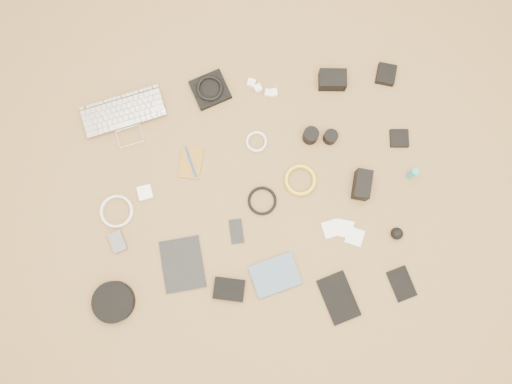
{
  "coord_description": "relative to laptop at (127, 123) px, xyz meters",
  "views": [
    {
      "loc": [
        -0.01,
        -0.31,
        2.13
      ],
      "look_at": [
        0.02,
        0.02,
        0.02
      ],
      "focal_mm": 35.0,
      "sensor_mm": 36.0,
      "label": 1
    }
  ],
  "objects": [
    {
      "name": "cable_yellow",
      "position": [
        0.73,
        -0.32,
        -0.01
      ],
      "size": [
        0.18,
        0.18,
        0.02
      ],
      "primitive_type": "torus",
      "rotation": [
        0.0,
        0.0,
        0.41
      ],
      "color": "gold",
      "rests_on": "ground"
    },
    {
      "name": "charger_c",
      "position": [
        0.63,
        0.08,
        -0.0
      ],
      "size": [
        0.04,
        0.04,
        0.03
      ],
      "primitive_type": "cube",
      "rotation": [
        0.0,
        0.0,
        -0.29
      ],
      "color": "white",
      "rests_on": "ground"
    },
    {
      "name": "notebook_black_b",
      "position": [
        1.11,
        -0.8,
        -0.01
      ],
      "size": [
        0.12,
        0.15,
        0.01
      ],
      "primitive_type": "cube",
      "rotation": [
        0.0,
        0.0,
        0.27
      ],
      "color": "black",
      "rests_on": "ground"
    },
    {
      "name": "tablet",
      "position": [
        0.2,
        -0.64,
        -0.01
      ],
      "size": [
        0.19,
        0.23,
        0.01
      ],
      "primitive_type": "cube",
      "rotation": [
        0.0,
        0.0,
        0.09
      ],
      "color": "black",
      "rests_on": "ground"
    },
    {
      "name": "battery_charger",
      "position": [
        -0.06,
        -0.52,
        -0.0
      ],
      "size": [
        0.08,
        0.1,
        0.02
      ],
      "primitive_type": "cube",
      "rotation": [
        0.0,
        0.0,
        0.31
      ],
      "color": "#59595E",
      "rests_on": "ground"
    },
    {
      "name": "drive_case",
      "position": [
        0.39,
        -0.76,
        0.0
      ],
      "size": [
        0.14,
        0.12,
        0.03
      ],
      "primitive_type": "cube",
      "rotation": [
        0.0,
        0.0,
        -0.21
      ],
      "color": "black",
      "rests_on": "ground"
    },
    {
      "name": "pen_blue",
      "position": [
        0.27,
        -0.2,
        -0.0
      ],
      "size": [
        0.04,
        0.14,
        0.01
      ],
      "primitive_type": "cylinder",
      "rotation": [
        1.57,
        0.0,
        0.26
      ],
      "color": "#132E9C",
      "rests_on": "notebook_olive"
    },
    {
      "name": "lens_cleaner",
      "position": [
        1.21,
        -0.34,
        0.03
      ],
      "size": [
        0.03,
        0.03,
        0.1
      ],
      "primitive_type": "cylinder",
      "rotation": [
        0.0,
        0.0,
        -0.24
      ],
      "color": "teal",
      "rests_on": "ground"
    },
    {
      "name": "charger_a",
      "position": [
        0.56,
        0.13,
        0.0
      ],
      "size": [
        0.04,
        0.04,
        0.03
      ],
      "primitive_type": "cube",
      "rotation": [
        0.0,
        0.0,
        -0.42
      ],
      "color": "white",
      "rests_on": "ground"
    },
    {
      "name": "lens_a",
      "position": [
        0.8,
        -0.14,
        0.02
      ],
      "size": [
        0.08,
        0.08,
        0.07
      ],
      "primitive_type": "cylinder",
      "rotation": [
        0.0,
        0.0,
        -0.18
      ],
      "color": "black",
      "rests_on": "ground"
    },
    {
      "name": "filter_case_mid",
      "position": [
        0.9,
        -0.55,
        -0.01
      ],
      "size": [
        0.09,
        0.09,
        0.01
      ],
      "primitive_type": "cube",
      "rotation": [
        0.0,
        0.0,
        -0.29
      ],
      "color": "silver",
      "rests_on": "ground"
    },
    {
      "name": "headphone_case",
      "position": [
        -0.09,
        -0.77,
        0.01
      ],
      "size": [
        0.17,
        0.17,
        0.05
      ],
      "primitive_type": "cylinder",
      "rotation": [
        0.0,
        0.0,
        0.01
      ],
      "color": "black",
      "rests_on": "ground"
    },
    {
      "name": "notebook_olive",
      "position": [
        0.27,
        -0.2,
        -0.01
      ],
      "size": [
        0.13,
        0.16,
        0.01
      ],
      "primitive_type": "cube",
      "rotation": [
        0.0,
        0.0,
        -0.25
      ],
      "color": "brown",
      "rests_on": "ground"
    },
    {
      "name": "air_blower",
      "position": [
        1.12,
        -0.59,
        0.01
      ],
      "size": [
        0.06,
        0.06,
        0.05
      ],
      "primitive_type": "sphere",
      "rotation": [
        0.0,
        0.0,
        0.25
      ],
      "color": "black",
      "rests_on": "ground"
    },
    {
      "name": "headphones",
      "position": [
        0.38,
        0.12,
        0.02
      ],
      "size": [
        0.15,
        0.15,
        0.02
      ],
      "primitive_type": "torus",
      "rotation": [
        0.0,
        0.0,
        0.36
      ],
      "color": "black",
      "rests_on": "headphone_pouch"
    },
    {
      "name": "card_reader",
      "position": [
        1.19,
        -0.18,
        -0.0
      ],
      "size": [
        0.09,
        0.09,
        0.02
      ],
      "primitive_type": "cube",
      "rotation": [
        0.0,
        0.0,
        -0.09
      ],
      "color": "black",
      "rests_on": "ground"
    },
    {
      "name": "filter_case_left",
      "position": [
        0.85,
        -0.54,
        -0.01
      ],
      "size": [
        0.08,
        0.08,
        0.01
      ],
      "primitive_type": "cube",
      "rotation": [
        0.0,
        0.0,
        0.2
      ],
      "color": "silver",
      "rests_on": "ground"
    },
    {
      "name": "charger_b",
      "position": [
        0.59,
        0.11,
        0.0
      ],
      "size": [
        0.04,
        0.04,
        0.03
      ],
      "primitive_type": "cube",
      "rotation": [
        0.0,
        0.0,
        0.34
      ],
      "color": "white",
      "rests_on": "ground"
    },
    {
      "name": "dslr_camera",
      "position": [
        0.92,
        0.11,
        0.02
      ],
      "size": [
        0.13,
        0.09,
        0.07
      ],
      "primitive_type": "cube",
      "rotation": [
        0.0,
        0.0,
        -0.1
      ],
      "color": "black",
      "rests_on": "ground"
    },
    {
      "name": "headphone_pouch",
      "position": [
        0.38,
        0.12,
        -0.0
      ],
      "size": [
        0.19,
        0.18,
        0.03
      ],
      "primitive_type": "cube",
      "rotation": [
        0.0,
        0.0,
        0.33
      ],
      "color": "black",
      "rests_on": "ground"
    },
    {
      "name": "flash",
      "position": [
        0.99,
        -0.37,
        0.03
      ],
      "size": [
        0.09,
        0.13,
        0.09
      ],
      "primitive_type": "cube",
      "rotation": [
        0.0,
        0.0,
        -0.26
      ],
      "color": "black",
      "rests_on": "ground"
    },
    {
      "name": "power_brick",
      "position": [
        0.06,
        -0.32,
        -0.0
      ],
      "size": [
        0.07,
        0.07,
        0.03
      ],
      "primitive_type": "cube",
      "rotation": [
        0.0,
        0.0,
        0.18
      ],
      "color": "white",
      "rests_on": "ground"
    },
    {
      "name": "phone",
      "position": [
        0.44,
        -0.52,
        -0.01
      ],
      "size": [
        0.06,
        0.11,
        0.01
      ],
      "primitive_type": "cube",
      "rotation": [
        0.0,
        0.0,
        0.04
      ],
      "color": "black",
      "rests_on": "ground"
    },
    {
      "name": "lens_pouch",
      "position": [
        1.17,
        0.12,
        0.0
      ],
      "size": [
        0.1,
        0.11,
        0.03
      ],
      "primitive_type": "cube",
      "rotation": [
        0.0,
        0.0,
        -0.3
      ],
      "color": "black",
      "rests_on": "ground"
    },
    {
      "name": "cable_white_a",
      "position": [
        0.56,
        -0.14,
        -0.01
      ],
      "size": [
        0.11,
        0.11,
        0.01
      ],
      "primitive_type": "torus",
      "rotation": [
        0.0,
        0.0,
        -0.18
      ],
      "color": "silver",
      "rests_on": "ground"
    },
    {
      "name": "laptop",
      "position": [
        0.0,
        0.0,
        0.0
      ],
      "size": [
        0.41,
        0.32,
        0.03
      ],
      "primitive_type": "imported",
      "rotation": [
        0.0,
        0.0,
        0.22
      ],
      "color": "silver",
      "rests_on": "ground"
    },
    {
      "name": "cable_black",
      "position": [
        0.56,
        -0.4,
        -0.01
      ],
      "size": [
        0.13,
        0.13,
        0.01
      ],
      "primitive_type": "torus",
      "rotation": [
        0.0,
        0.0,
        -0.05
      ],
      "color": "black",
      "rests_on": "ground"
    },
    {
      "name": "paperback",
      "position": [
        0.61,
        -0.79,
        -0.0
      ],
      "size": [
        0.22,
        0.19,
        0.02
      ],
      "primitive_type": "imported",
      "rotation": [
        0.0,
        0.0,
        1.82
      ],
      "color": "#455A75",
      "rests_on": "ground"
    },
    {
      "name": "lens_b",
      "position": [
        0.88,
        -0.15,
        0.01
      ],
      "size": [
        0.06,
        0.06,
        0.06
      ],
      "primitive_type": "cylinder",
      "rotation": [
        0.0,
        0.0,
        0.05
      ],
      "color": "black",
      "rests_on": "ground"
    },
    {
      "name": "filter_case_right",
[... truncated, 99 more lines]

